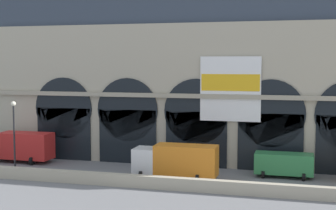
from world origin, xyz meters
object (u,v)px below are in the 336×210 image
(van_mideast, at_px, (284,164))
(street_lamp_quayside, at_px, (14,129))
(box_truck_west, at_px, (19,146))
(box_truck_center, at_px, (176,161))

(van_mideast, bearing_deg, street_lamp_quayside, -165.61)
(box_truck_west, distance_m, street_lamp_quayside, 7.27)
(box_truck_center, relative_size, street_lamp_quayside, 1.09)
(box_truck_center, relative_size, van_mideast, 1.44)
(box_truck_west, xyz_separation_m, box_truck_center, (17.86, -3.16, 0.00))
(box_truck_west, relative_size, van_mideast, 1.44)
(van_mideast, distance_m, street_lamp_quayside, 24.73)
(box_truck_west, relative_size, street_lamp_quayside, 1.09)
(box_truck_west, distance_m, box_truck_center, 18.13)
(van_mideast, height_order, street_lamp_quayside, street_lamp_quayside)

